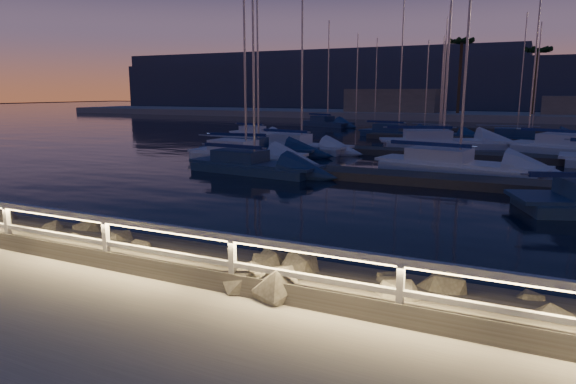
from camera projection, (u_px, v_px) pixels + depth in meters
name	position (u px, v px, depth m)	size (l,w,h in m)	color
ground	(338.00, 311.00, 8.35)	(400.00, 400.00, 0.00)	#A7A397
harbor_water	(492.00, 156.00, 36.13)	(400.00, 440.00, 0.60)	black
guard_rail	(335.00, 265.00, 8.23)	(44.11, 0.12, 1.06)	silver
riprap	(228.00, 271.00, 10.72)	(33.49, 3.33, 1.53)	#5E5A51
floating_docks	(494.00, 147.00, 37.15)	(22.00, 36.00, 0.40)	#584E49
far_shore	(516.00, 114.00, 73.78)	(160.00, 14.00, 5.20)	#A7A397
palm_left	(462.00, 44.00, 73.44)	(3.00, 3.00, 11.20)	brown
palm_center	(538.00, 52.00, 70.31)	(3.00, 3.00, 9.70)	brown
distant_hills	(436.00, 87.00, 135.02)	(230.00, 37.50, 18.00)	#363E54
sailboat_a	(243.00, 154.00, 30.83)	(7.58, 2.76, 12.74)	silver
sailboat_b	(252.00, 164.00, 26.47)	(7.50, 3.02, 12.44)	navy
sailboat_c	(455.00, 164.00, 26.46)	(8.81, 4.05, 14.44)	silver
sailboat_e	(299.00, 145.00, 35.65)	(7.46, 3.26, 12.36)	silver
sailboat_f	(256.00, 149.00, 33.41)	(7.86, 3.34, 12.98)	navy
sailboat_g	(440.00, 141.00, 38.22)	(9.57, 5.58, 15.71)	silver
sailboat_i	(257.00, 133.00, 46.57)	(6.22, 3.03, 10.27)	silver
sailboat_j	(441.00, 134.00, 45.68)	(6.97, 4.25, 11.53)	navy
sailboat_k	(525.00, 138.00, 41.63)	(8.50, 3.10, 14.14)	navy
sailboat_m	(326.00, 123.00, 61.68)	(7.39, 4.80, 12.37)	navy
sailboat_n	(397.00, 132.00, 47.48)	(7.71, 3.78, 12.67)	navy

